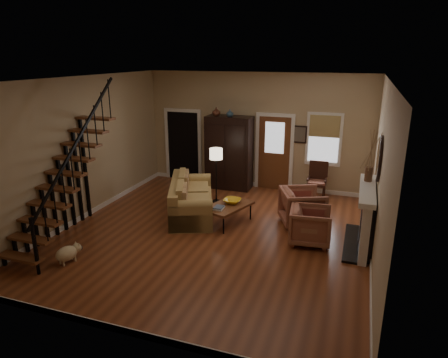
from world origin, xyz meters
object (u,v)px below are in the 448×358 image
(sofa, at_px, (192,198))
(armchair_right, at_px, (302,207))
(armchair_left, at_px, (310,226))
(armoire, at_px, (229,153))
(coffee_table, at_px, (228,214))
(floor_lamp, at_px, (216,176))
(side_chair, at_px, (317,181))

(sofa, relative_size, armchair_right, 2.40)
(armchair_left, bearing_deg, sofa, 71.93)
(armoire, height_order, sofa, armoire)
(coffee_table, bearing_deg, armchair_right, 16.88)
(armchair_right, relative_size, floor_lamp, 0.64)
(sofa, xyz_separation_m, coffee_table, (1.01, -0.23, -0.19))
(coffee_table, height_order, armchair_left, armchair_left)
(armoire, distance_m, floor_lamp, 1.31)
(armchair_left, height_order, side_chair, side_chair)
(armchair_right, bearing_deg, floor_lamp, 49.06)
(coffee_table, bearing_deg, sofa, 167.20)
(side_chair, bearing_deg, coffee_table, -127.04)
(coffee_table, height_order, side_chair, side_chair)
(coffee_table, distance_m, side_chair, 2.90)
(sofa, relative_size, coffee_table, 1.90)
(side_chair, bearing_deg, floor_lamp, -156.62)
(side_chair, bearing_deg, armchair_right, -93.59)
(sofa, xyz_separation_m, armchair_left, (2.94, -0.62, -0.04))
(armoire, relative_size, coffee_table, 1.78)
(coffee_table, relative_size, floor_lamp, 0.81)
(armchair_left, bearing_deg, side_chair, -2.20)
(side_chair, bearing_deg, armoire, 175.52)
(armoire, relative_size, side_chair, 2.06)
(floor_lamp, height_order, side_chair, floor_lamp)
(armchair_left, distance_m, side_chair, 2.70)
(sofa, height_order, coffee_table, sofa)
(sofa, xyz_separation_m, floor_lamp, (0.27, 1.00, 0.31))
(coffee_table, xyz_separation_m, side_chair, (1.74, 2.30, 0.28))
(coffee_table, distance_m, armchair_left, 1.97)
(armoire, relative_size, floor_lamp, 1.44)
(floor_lamp, bearing_deg, sofa, -105.15)
(armchair_right, xyz_separation_m, floor_lamp, (-2.37, 0.74, 0.30))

